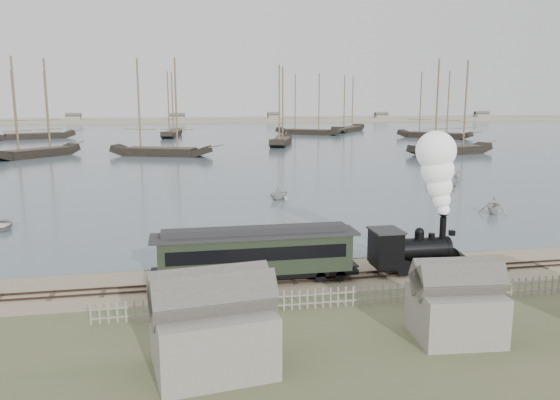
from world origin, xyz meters
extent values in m
plane|color=tan|center=(0.00, 0.00, 0.00)|extent=(600.00, 600.00, 0.00)
cube|color=#4D636E|center=(0.00, 170.00, 0.03)|extent=(600.00, 336.00, 0.06)
cube|color=#35261C|center=(0.00, -2.50, 0.10)|extent=(120.00, 0.08, 0.12)
cube|color=#35261C|center=(0.00, -1.50, 0.10)|extent=(120.00, 0.08, 0.12)
cube|color=#403129|center=(0.00, -2.00, 0.03)|extent=(120.00, 1.80, 0.06)
cube|color=tan|center=(0.00, 250.00, 0.00)|extent=(500.00, 20.00, 1.80)
cube|color=black|center=(4.89, -2.00, 0.71)|extent=(6.76, 1.99, 0.25)
cylinder|color=black|center=(4.49, -2.00, 1.70)|extent=(4.17, 1.49, 1.49)
cube|color=black|center=(2.31, -2.00, 1.90)|extent=(1.79, 2.19, 2.28)
cube|color=#2B2B2D|center=(2.31, -2.00, 3.09)|extent=(1.99, 2.38, 0.12)
cylinder|color=black|center=(6.38, -2.00, 3.04)|extent=(0.44, 0.44, 1.59)
sphere|color=black|center=(4.69, -2.00, 2.86)|extent=(0.64, 0.64, 0.64)
cone|color=black|center=(8.07, -2.00, 0.61)|extent=(1.39, 1.99, 1.99)
cube|color=black|center=(7.08, -2.00, 2.69)|extent=(0.35, 0.35, 0.35)
cube|color=black|center=(-6.51, -2.00, 0.68)|extent=(13.20, 2.17, 0.33)
cube|color=black|center=(-6.51, -2.00, 2.00)|extent=(12.25, 2.36, 2.36)
cube|color=black|center=(-6.51, -3.20, 2.23)|extent=(11.31, 0.06, 0.85)
cube|color=black|center=(-6.51, -0.80, 2.23)|extent=(11.31, 0.06, 0.85)
cube|color=#2B2B2D|center=(-6.51, -2.00, 3.22)|extent=(13.20, 2.55, 0.17)
cube|color=#2B2B2D|center=(-6.51, -2.00, 3.51)|extent=(11.78, 1.13, 0.42)
imported|color=#BBB8B2|center=(-1.14, 1.02, 0.39)|extent=(3.63, 4.36, 0.78)
imported|color=#BBB8B2|center=(-27.10, 16.84, 0.46)|extent=(4.55, 3.85, 0.80)
imported|color=#BBB8B2|center=(0.47, 26.66, 0.83)|extent=(3.75, 3.85, 1.54)
imported|color=#BBB8B2|center=(-1.15, 8.59, 0.74)|extent=(3.50, 3.34, 1.36)
imported|color=#BBB8B2|center=(23.15, 30.66, 0.47)|extent=(4.12, 4.72, 0.82)
imported|color=#BBB8B2|center=(20.76, 14.70, 0.92)|extent=(4.30, 4.19, 1.72)
imported|color=#BBB8B2|center=(29.08, 37.58, 0.70)|extent=(3.50, 2.60, 1.27)
camera|label=1|loc=(-11.34, -35.38, 11.71)|focal=35.00mm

